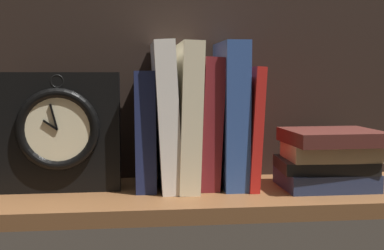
{
  "coord_description": "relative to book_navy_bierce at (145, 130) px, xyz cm",
  "views": [
    {
      "loc": [
        -10.8,
        -85.34,
        19.3
      ],
      "look_at": [
        -0.42,
        3.21,
        10.83
      ],
      "focal_mm": 47.7,
      "sensor_mm": 36.0,
      "label": 1
    }
  ],
  "objects": [
    {
      "name": "book_maroon_dawkins",
      "position": [
        11.16,
        0.0,
        1.15
      ],
      "size": [
        4.44,
        12.42,
        22.67
      ],
      "primitive_type": "cube",
      "rotation": [
        0.0,
        0.05,
        0.0
      ],
      "color": "maroon",
      "rests_on": "ground_plane"
    },
    {
      "name": "book_cream_twain",
      "position": [
        7.44,
        0.0,
        2.41
      ],
      "size": [
        4.23,
        16.86,
        25.17
      ],
      "primitive_type": "cube",
      "rotation": [
        0.0,
        0.03,
        0.0
      ],
      "color": "beige",
      "rests_on": "ground_plane"
    },
    {
      "name": "back_panel",
      "position": [
        8.75,
        9.03,
        10.14
      ],
      "size": [
        80.63,
        1.2,
        40.52
      ],
      "primitive_type": "cube",
      "color": "black",
      "rests_on": "ground_plane"
    },
    {
      "name": "book_navy_bierce",
      "position": [
        0.0,
        0.0,
        0.0
      ],
      "size": [
        3.56,
        12.97,
        20.27
      ],
      "primitive_type": "cube",
      "rotation": [
        0.0,
        -0.01,
        0.0
      ],
      "color": "#192147",
      "rests_on": "ground_plane"
    },
    {
      "name": "framed_clock",
      "position": [
        -14.22,
        -0.89,
        -0.01
      ],
      "size": [
        20.02,
        7.17,
        20.02
      ],
      "color": "black",
      "rests_on": "ground_plane"
    },
    {
      "name": "book_white_catcher",
      "position": [
        3.71,
        0.0,
        2.49
      ],
      "size": [
        4.7,
        16.12,
        25.36
      ],
      "primitive_type": "cube",
      "rotation": [
        0.0,
        -0.05,
        0.0
      ],
      "color": "silver",
      "rests_on": "ground_plane"
    },
    {
      "name": "book_stack_side",
      "position": [
        31.59,
        -4.59,
        -4.96
      ],
      "size": [
        17.27,
        14.47,
        10.19
      ],
      "color": "#232D4C",
      "rests_on": "ground_plane"
    },
    {
      "name": "ground_plane",
      "position": [
        8.75,
        -3.21,
        -11.37
      ],
      "size": [
        80.63,
        25.69,
        2.5
      ],
      "primitive_type": "cube",
      "color": "brown"
    },
    {
      "name": "book_red_requiem",
      "position": [
        18.39,
        0.0,
        0.35
      ],
      "size": [
        2.69,
        15.75,
        21.01
      ],
      "primitive_type": "cube",
      "rotation": [
        0.0,
        0.05,
        0.0
      ],
      "color": "red",
      "rests_on": "ground_plane"
    },
    {
      "name": "book_blue_modern",
      "position": [
        15.21,
        0.0,
        2.52
      ],
      "size": [
        4.19,
        14.66,
        25.29
      ],
      "primitive_type": "cube",
      "rotation": [
        0.0,
        0.0,
        0.0
      ],
      "color": "#2D4C8E",
      "rests_on": "ground_plane"
    }
  ]
}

